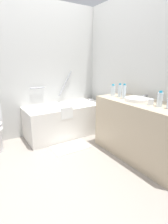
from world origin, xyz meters
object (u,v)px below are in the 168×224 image
at_px(bathtub, 65,119).
at_px(water_bottle_0, 124,92).
at_px(water_bottle_1, 120,91).
at_px(water_bottle_4, 113,90).
at_px(drinking_glass_1, 151,102).
at_px(sink_faucet, 147,97).
at_px(sink_basin, 137,99).
at_px(bath_mat, 71,147).
at_px(water_bottle_2, 160,99).

height_order(bathtub, water_bottle_0, bathtub).
xyz_separation_m(water_bottle_1, water_bottle_4, (-0.01, 0.14, -0.01)).
xyz_separation_m(water_bottle_4, drinking_glass_1, (0.00, -0.73, -0.05)).
bearing_deg(water_bottle_1, sink_faucet, -55.90).
bearing_deg(sink_basin, water_bottle_1, 94.69).
distance_m(sink_basin, bath_mat, 1.31).
bearing_deg(sink_basin, bathtub, 114.00).
xyz_separation_m(bathtub, sink_basin, (0.54, -1.22, 0.55)).
xyz_separation_m(water_bottle_0, water_bottle_1, (0.02, 0.11, -0.00)).
distance_m(bathtub, water_bottle_0, 1.28).
height_order(sink_basin, water_bottle_2, water_bottle_2).
distance_m(water_bottle_1, water_bottle_2, 0.70).
xyz_separation_m(bathtub, water_bottle_4, (0.50, -0.75, 0.61)).
height_order(sink_basin, water_bottle_1, water_bottle_1).
relative_size(sink_basin, water_bottle_2, 1.72).
relative_size(water_bottle_2, bath_mat, 0.32).
height_order(sink_faucet, water_bottle_2, water_bottle_2).
height_order(sink_basin, drinking_glass_1, drinking_glass_1).
bearing_deg(water_bottle_4, water_bottle_0, -91.06).
xyz_separation_m(sink_basin, bath_mat, (-0.73, 0.69, -0.85)).
bearing_deg(bathtub, sink_faucet, -58.73).
distance_m(water_bottle_4, bath_mat, 1.16).
bearing_deg(drinking_glass_1, water_bottle_1, 88.60).
relative_size(water_bottle_2, water_bottle_4, 1.05).
bearing_deg(water_bottle_1, sink_basin, -85.31).
xyz_separation_m(water_bottle_0, bath_mat, (-0.68, 0.47, -0.94)).
relative_size(sink_basin, drinking_glass_1, 4.21).
bearing_deg(bathtub, water_bottle_1, -59.83).
bearing_deg(sink_basin, water_bottle_4, 95.06).
relative_size(water_bottle_0, water_bottle_4, 1.20).
bearing_deg(bathtub, sink_basin, -66.00).
bearing_deg(water_bottle_2, bathtub, 108.46).
height_order(water_bottle_4, drinking_glass_1, water_bottle_4).
bearing_deg(sink_faucet, water_bottle_0, 138.10).
bearing_deg(water_bottle_4, water_bottle_2, -88.13).
bearing_deg(water_bottle_1, water_bottle_4, 95.94).
distance_m(water_bottle_1, water_bottle_4, 0.14).
relative_size(bathtub, drinking_glass_1, 18.60).
xyz_separation_m(water_bottle_0, drinking_glass_1, (0.00, -0.48, -0.06)).
bearing_deg(water_bottle_1, water_bottle_2, -88.96).
xyz_separation_m(water_bottle_0, water_bottle_2, (0.03, -0.58, -0.01)).
relative_size(bathtub, water_bottle_2, 7.58).
height_order(sink_basin, water_bottle_4, water_bottle_4).
xyz_separation_m(water_bottle_2, drinking_glass_1, (-0.03, 0.11, -0.05)).
xyz_separation_m(sink_basin, drinking_glass_1, (-0.04, -0.26, 0.02)).
distance_m(sink_faucet, water_bottle_1, 0.41).
relative_size(water_bottle_4, drinking_glass_1, 2.33).
bearing_deg(drinking_glass_1, water_bottle_0, 90.58).
distance_m(water_bottle_1, drinking_glass_1, 0.59).
bearing_deg(bath_mat, bathtub, 71.12).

